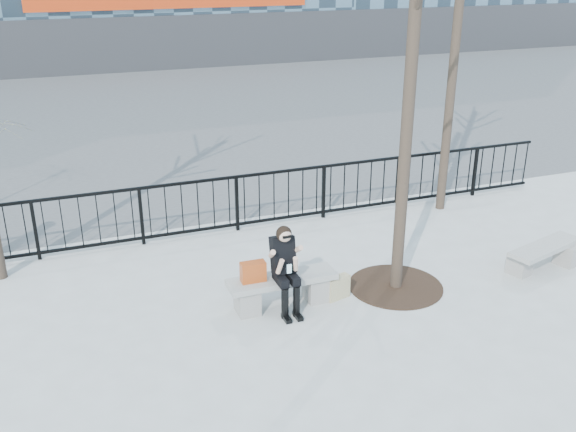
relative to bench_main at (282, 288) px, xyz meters
name	(u,v)px	position (x,y,z in m)	size (l,w,h in m)	color
ground	(282,305)	(0.00, 0.00, -0.30)	(120.00, 120.00, 0.00)	#9D9D98
street_surface	(135,105)	(0.00, 15.00, -0.30)	(60.00, 23.00, 0.01)	#474747
railing	(227,205)	(0.00, 3.00, 0.25)	(14.00, 0.06, 1.10)	black
tree_grate	(396,286)	(1.90, -0.10, -0.29)	(1.50, 1.50, 0.02)	black
bench_main	(282,288)	(0.00, 0.00, 0.00)	(1.65, 0.46, 0.49)	slate
bench_second	(544,254)	(4.54, -0.43, -0.03)	(1.50, 0.42, 0.44)	slate
seated_woman	(286,270)	(0.00, -0.16, 0.37)	(0.50, 0.64, 1.34)	black
handbag	(253,272)	(-0.44, 0.02, 0.34)	(0.37, 0.17, 0.30)	#A83F14
shopping_bag	(338,287)	(0.88, -0.10, -0.12)	(0.39, 0.14, 0.37)	beige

